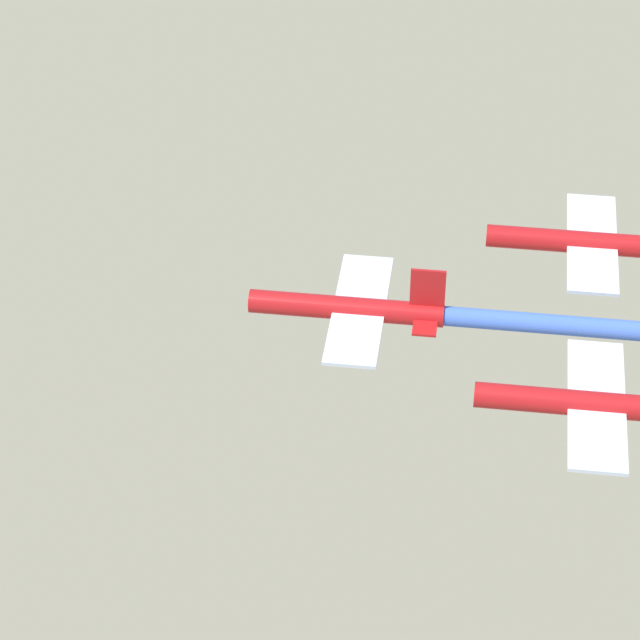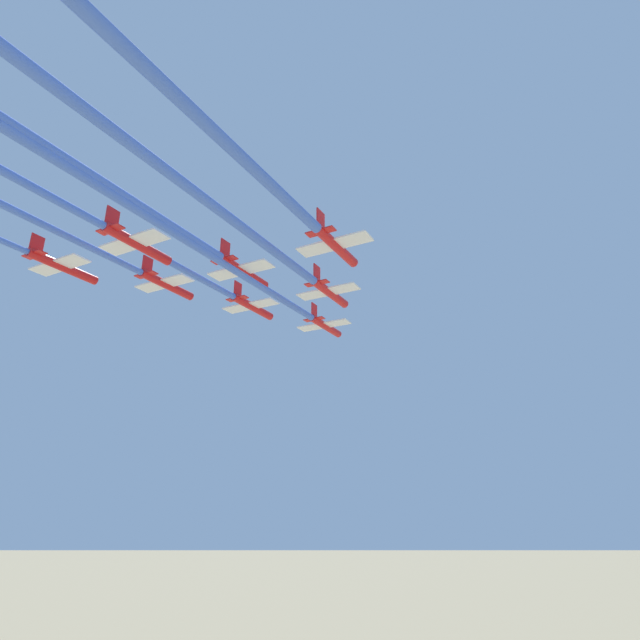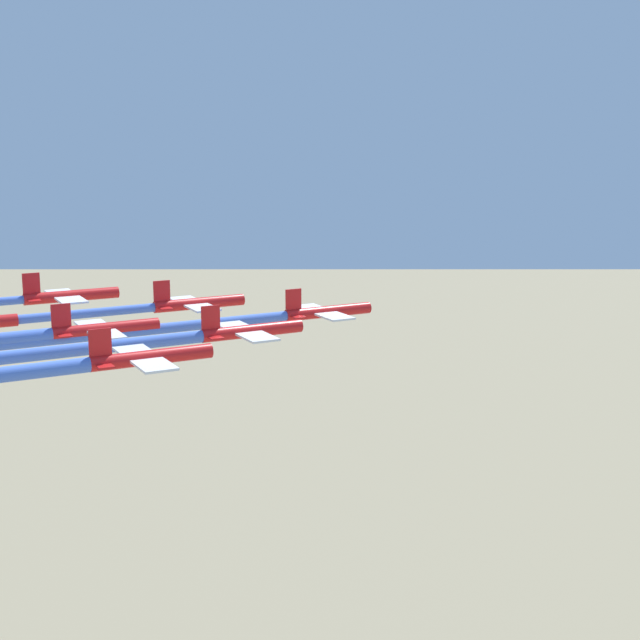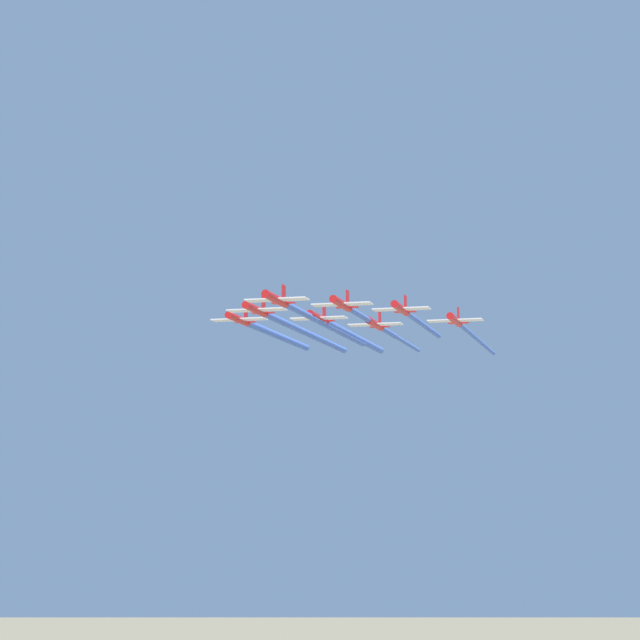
{
  "view_description": "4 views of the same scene",
  "coord_description": "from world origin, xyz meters",
  "px_view_note": "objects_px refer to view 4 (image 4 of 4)",
  "views": [
    {
      "loc": [
        35.64,
        -12.09,
        171.27
      ],
      "look_at": [
        -4.12,
        -56.45,
        126.05
      ],
      "focal_mm": 85.0,
      "sensor_mm": 36.0,
      "label": 1
    },
    {
      "loc": [
        -82.41,
        -27.16,
        96.86
      ],
      "look_at": [
        -10.09,
        -54.97,
        124.73
      ],
      "focal_mm": 28.0,
      "sensor_mm": 36.0,
      "label": 2
    },
    {
      "loc": [
        -97.23,
        -76.6,
        142.87
      ],
      "look_at": [
        -7.69,
        -56.65,
        124.26
      ],
      "focal_mm": 50.0,
      "sensor_mm": 36.0,
      "label": 3
    },
    {
      "loc": [
        146.31,
        -153.35,
        96.28
      ],
      "look_at": [
        -2.7,
        -52.15,
        121.82
      ],
      "focal_mm": 70.0,
      "sensor_mm": 36.0,
      "label": 4
    }
  ],
  "objects_px": {
    "jet_3": "(401,308)",
    "jet_6": "(455,320)",
    "jet_0": "(276,299)",
    "jet_4": "(318,318)",
    "jet_1": "(342,304)",
    "jet_2": "(256,309)",
    "jet_5": "(239,319)",
    "jet_7": "(375,324)"
  },
  "relations": [
    {
      "from": "jet_3",
      "to": "jet_6",
      "type": "height_order",
      "value": "jet_3"
    },
    {
      "from": "jet_0",
      "to": "jet_3",
      "type": "distance_m",
      "value": 27.48
    },
    {
      "from": "jet_4",
      "to": "jet_1",
      "type": "bearing_deg",
      "value": 120.47
    },
    {
      "from": "jet_2",
      "to": "jet_5",
      "type": "bearing_deg",
      "value": -59.53
    },
    {
      "from": "jet_5",
      "to": "jet_0",
      "type": "bearing_deg",
      "value": 120.47
    },
    {
      "from": "jet_1",
      "to": "jet_2",
      "type": "relative_size",
      "value": 1.0
    },
    {
      "from": "jet_0",
      "to": "jet_5",
      "type": "relative_size",
      "value": 1.0
    },
    {
      "from": "jet_0",
      "to": "jet_2",
      "type": "distance_m",
      "value": 13.73
    },
    {
      "from": "jet_4",
      "to": "jet_7",
      "type": "distance_m",
      "value": 13.72
    },
    {
      "from": "jet_4",
      "to": "jet_3",
      "type": "bearing_deg",
      "value": -180.0
    },
    {
      "from": "jet_2",
      "to": "jet_3",
      "type": "height_order",
      "value": "jet_3"
    },
    {
      "from": "jet_1",
      "to": "jet_5",
      "type": "xyz_separation_m",
      "value": [
        -23.53,
        -4.63,
        0.01
      ]
    },
    {
      "from": "jet_5",
      "to": "jet_4",
      "type": "bearing_deg",
      "value": 180.0
    },
    {
      "from": "jet_5",
      "to": "jet_1",
      "type": "bearing_deg",
      "value": 150.46
    },
    {
      "from": "jet_5",
      "to": "jet_7",
      "type": "distance_m",
      "value": 23.98
    },
    {
      "from": "jet_4",
      "to": "jet_6",
      "type": "xyz_separation_m",
      "value": [
        8.12,
        22.57,
        0.48
      ]
    },
    {
      "from": "jet_3",
      "to": "jet_6",
      "type": "bearing_deg",
      "value": -120.47
    },
    {
      "from": "jet_3",
      "to": "jet_7",
      "type": "distance_m",
      "value": 13.74
    },
    {
      "from": "jet_1",
      "to": "jet_7",
      "type": "relative_size",
      "value": 1.0
    },
    {
      "from": "jet_3",
      "to": "jet_7",
      "type": "height_order",
      "value": "jet_3"
    },
    {
      "from": "jet_4",
      "to": "jet_2",
      "type": "bearing_deg",
      "value": 59.53
    },
    {
      "from": "jet_7",
      "to": "jet_2",
      "type": "bearing_deg",
      "value": 59.53
    },
    {
      "from": "jet_1",
      "to": "jet_4",
      "type": "bearing_deg",
      "value": -59.53
    },
    {
      "from": "jet_4",
      "to": "jet_6",
      "type": "distance_m",
      "value": 23.99
    },
    {
      "from": "jet_3",
      "to": "jet_6",
      "type": "xyz_separation_m",
      "value": [
        -2.43,
        13.5,
        -0.52
      ]
    },
    {
      "from": "jet_0",
      "to": "jet_3",
      "type": "height_order",
      "value": "jet_3"
    },
    {
      "from": "jet_5",
      "to": "jet_6",
      "type": "bearing_deg",
      "value": -161.22
    },
    {
      "from": "jet_2",
      "to": "jet_6",
      "type": "xyz_separation_m",
      "value": [
        5.69,
        36.07,
        0.54
      ]
    },
    {
      "from": "jet_3",
      "to": "jet_6",
      "type": "distance_m",
      "value": 13.73
    },
    {
      "from": "jet_0",
      "to": "jet_6",
      "type": "bearing_deg",
      "value": -120.47
    },
    {
      "from": "jet_5",
      "to": "jet_6",
      "type": "distance_m",
      "value": 36.73
    },
    {
      "from": "jet_3",
      "to": "jet_4",
      "type": "distance_m",
      "value": 13.95
    },
    {
      "from": "jet_7",
      "to": "jet_1",
      "type": "bearing_deg",
      "value": 90.0
    },
    {
      "from": "jet_1",
      "to": "jet_5",
      "type": "height_order",
      "value": "jet_5"
    },
    {
      "from": "jet_2",
      "to": "jet_7",
      "type": "relative_size",
      "value": 1.0
    },
    {
      "from": "jet_0",
      "to": "jet_2",
      "type": "height_order",
      "value": "jet_2"
    },
    {
      "from": "jet_6",
      "to": "jet_7",
      "type": "relative_size",
      "value": 1.0
    },
    {
      "from": "jet_2",
      "to": "jet_6",
      "type": "relative_size",
      "value": 1.0
    },
    {
      "from": "jet_0",
      "to": "jet_4",
      "type": "distance_m",
      "value": 23.65
    },
    {
      "from": "jet_5",
      "to": "jet_7",
      "type": "height_order",
      "value": "jet_5"
    },
    {
      "from": "jet_1",
      "to": "jet_3",
      "type": "distance_m",
      "value": 13.74
    },
    {
      "from": "jet_6",
      "to": "jet_0",
      "type": "bearing_deg",
      "value": 59.53
    }
  ]
}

